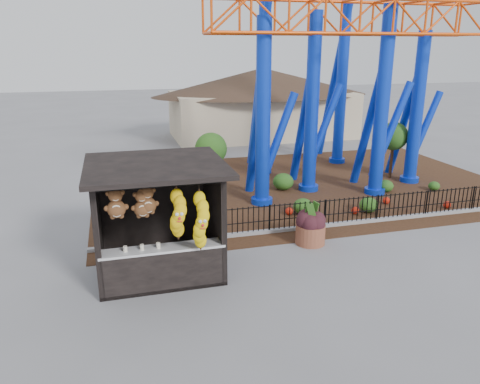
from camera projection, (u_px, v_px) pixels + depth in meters
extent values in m
plane|color=slate|center=(277.00, 277.00, 12.60)|extent=(120.00, 120.00, 0.00)
cube|color=#331E11|center=(301.00, 185.00, 20.97)|extent=(18.00, 12.00, 0.02)
cube|color=gray|center=(356.00, 222.00, 16.35)|extent=(18.00, 0.18, 0.12)
cube|color=black|center=(160.00, 269.00, 12.93)|extent=(3.20, 2.60, 0.10)
cube|color=black|center=(153.00, 205.00, 13.64)|extent=(3.20, 0.12, 3.00)
cube|color=black|center=(98.00, 226.00, 12.11)|extent=(0.12, 2.60, 3.00)
cube|color=black|center=(214.00, 215.00, 12.89)|extent=(0.12, 2.60, 3.00)
cube|color=black|center=(155.00, 166.00, 11.81)|extent=(3.50, 3.40, 0.12)
cube|color=black|center=(97.00, 244.00, 10.98)|extent=(0.14, 0.14, 3.00)
cube|color=black|center=(224.00, 231.00, 11.75)|extent=(0.14, 0.14, 3.00)
cube|color=black|center=(164.00, 269.00, 11.82)|extent=(3.00, 0.50, 1.10)
cube|color=silver|center=(163.00, 249.00, 11.65)|extent=(3.10, 0.55, 0.06)
cylinder|color=black|center=(161.00, 187.00, 10.76)|extent=(2.90, 0.04, 0.04)
cylinder|color=#0C32CC|center=(263.00, 115.00, 17.46)|extent=(0.56, 0.56, 7.00)
cylinder|color=#0C32CC|center=(262.00, 201.00, 18.47)|extent=(0.84, 0.84, 0.24)
cylinder|color=#0C32CC|center=(312.00, 105.00, 19.15)|extent=(0.56, 0.56, 7.30)
cylinder|color=#0C32CC|center=(308.00, 187.00, 20.20)|extent=(0.84, 0.84, 0.24)
cylinder|color=#0C32CC|center=(382.00, 104.00, 18.65)|extent=(0.56, 0.56, 7.50)
cylinder|color=#0C32CC|center=(374.00, 191.00, 19.73)|extent=(0.84, 0.84, 0.24)
cylinder|color=#0C32CC|center=(417.00, 110.00, 20.52)|extent=(0.56, 0.56, 6.60)
cylinder|color=#0C32CC|center=(409.00, 179.00, 21.46)|extent=(0.84, 0.84, 0.24)
cylinder|color=#0C32CC|center=(264.00, 74.00, 21.62)|extent=(0.56, 0.56, 9.50)
cylinder|color=#0C32CC|center=(263.00, 170.00, 22.99)|extent=(0.84, 0.84, 0.24)
cylinder|color=#0C32CC|center=(343.00, 61.00, 23.52)|extent=(0.56, 0.56, 10.50)
cylinder|color=#0C32CC|center=(337.00, 160.00, 25.05)|extent=(0.84, 0.84, 0.24)
cylinder|color=#0C32CC|center=(256.00, 134.00, 18.55)|extent=(0.36, 2.21, 5.85)
cylinder|color=#0C32CC|center=(277.00, 140.00, 18.23)|extent=(1.62, 0.32, 3.73)
cylinder|color=#0C32CC|center=(303.00, 124.00, 20.25)|extent=(0.36, 2.29, 6.10)
cylinder|color=#0C32CC|center=(323.00, 130.00, 19.93)|extent=(1.67, 0.32, 3.88)
cylinder|color=#0C32CC|center=(369.00, 124.00, 19.76)|extent=(0.36, 2.34, 6.26)
cylinder|color=#0C32CC|center=(391.00, 130.00, 19.44)|extent=(1.71, 0.32, 3.99)
cylinder|color=#0C32CC|center=(403.00, 125.00, 21.59)|extent=(0.36, 2.10, 5.53)
cylinder|color=#0C32CC|center=(424.00, 130.00, 21.27)|extent=(1.54, 0.32, 3.52)
cylinder|color=brown|center=(310.00, 234.00, 14.66)|extent=(1.17, 1.17, 0.63)
ellipsoid|color=black|center=(311.00, 215.00, 14.47)|extent=(0.70, 0.70, 0.64)
imported|color=#235418|center=(311.00, 221.00, 15.50)|extent=(0.88, 0.81, 0.83)
ellipsoid|color=#254E17|center=(303.00, 206.00, 17.23)|extent=(0.73, 0.73, 0.58)
ellipsoid|color=#254E17|center=(369.00, 205.00, 17.42)|extent=(0.70, 0.70, 0.56)
ellipsoid|color=#254E17|center=(386.00, 186.00, 19.88)|extent=(0.64, 0.64, 0.51)
ellipsoid|color=#254E17|center=(283.00, 182.00, 20.15)|extent=(0.89, 0.89, 0.72)
ellipsoid|color=#254E17|center=(434.00, 186.00, 20.11)|extent=(0.48, 0.48, 0.38)
sphere|color=#B71C0C|center=(289.00, 211.00, 17.17)|extent=(0.28, 0.28, 0.28)
sphere|color=#B71C0C|center=(355.00, 211.00, 17.24)|extent=(0.28, 0.28, 0.28)
sphere|color=#B71C0C|center=(386.00, 200.00, 18.37)|extent=(0.28, 0.28, 0.28)
sphere|color=#B71C0C|center=(447.00, 205.00, 17.87)|extent=(0.28, 0.28, 0.28)
cube|color=#BFAD8C|center=(262.00, 114.00, 32.09)|extent=(12.00, 6.00, 3.00)
cone|color=#332319|center=(262.00, 79.00, 31.37)|extent=(15.00, 15.00, 1.80)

